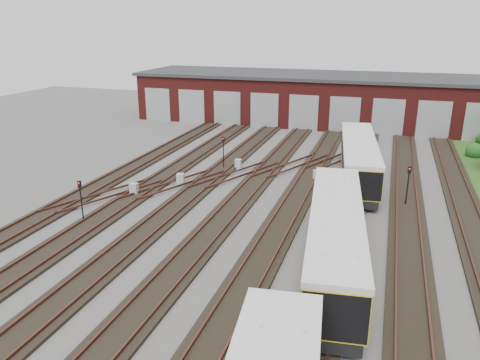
% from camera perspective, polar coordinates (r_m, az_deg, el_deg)
% --- Properties ---
extents(ground, '(120.00, 120.00, 0.00)m').
position_cam_1_polar(ground, '(27.58, -1.38, -9.03)').
color(ground, '#4D4A47').
rests_on(ground, ground).
extents(track_network, '(30.40, 70.00, 0.33)m').
position_cam_1_polar(track_network, '(28.07, -1.31, -8.26)').
color(track_network, black).
rests_on(track_network, ground).
extents(maintenance_shed, '(51.00, 12.50, 6.35)m').
position_cam_1_polar(maintenance_shed, '(64.25, 10.54, 9.76)').
color(maintenance_shed, '#591816').
rests_on(maintenance_shed, ground).
extents(metro_train, '(4.48, 47.37, 3.13)m').
position_cam_1_polar(metro_train, '(25.70, 11.54, -6.78)').
color(metro_train, black).
rests_on(metro_train, ground).
extents(signal_mast_0, '(0.25, 0.23, 3.01)m').
position_cam_1_polar(signal_mast_0, '(32.59, -18.84, -1.92)').
color(signal_mast_0, black).
rests_on(signal_mast_0, ground).
extents(signal_mast_1, '(0.24, 0.23, 3.02)m').
position_cam_1_polar(signal_mast_1, '(42.59, -2.05, 3.84)').
color(signal_mast_1, black).
rests_on(signal_mast_1, ground).
extents(signal_mast_2, '(0.24, 0.23, 3.04)m').
position_cam_1_polar(signal_mast_2, '(32.50, 9.82, -1.15)').
color(signal_mast_2, black).
rests_on(signal_mast_2, ground).
extents(signal_mast_3, '(0.27, 0.25, 3.03)m').
position_cam_1_polar(signal_mast_3, '(35.86, 19.83, -0.12)').
color(signal_mast_3, black).
rests_on(signal_mast_3, ground).
extents(relay_cabinet_0, '(0.63, 0.54, 0.99)m').
position_cam_1_polar(relay_cabinet_0, '(37.26, -12.79, -1.12)').
color(relay_cabinet_0, '#B1B3B7').
rests_on(relay_cabinet_0, ground).
extents(relay_cabinet_1, '(0.56, 0.48, 0.90)m').
position_cam_1_polar(relay_cabinet_1, '(43.03, -0.22, 1.97)').
color(relay_cabinet_1, '#B1B3B7').
rests_on(relay_cabinet_1, ground).
extents(relay_cabinet_2, '(0.69, 0.61, 1.00)m').
position_cam_1_polar(relay_cabinet_2, '(38.91, -7.27, 0.06)').
color(relay_cabinet_2, '#B1B3B7').
rests_on(relay_cabinet_2, ground).
extents(relay_cabinet_3, '(0.74, 0.66, 1.06)m').
position_cam_1_polar(relay_cabinet_3, '(36.92, 11.00, -1.13)').
color(relay_cabinet_3, '#B1B3B7').
rests_on(relay_cabinet_3, ground).
extents(relay_cabinet_4, '(0.59, 0.52, 0.86)m').
position_cam_1_polar(relay_cabinet_4, '(40.46, 9.24, 0.59)').
color(relay_cabinet_4, '#B1B3B7').
rests_on(relay_cabinet_4, ground).
extents(bush_1, '(1.68, 1.68, 1.68)m').
position_cam_1_polar(bush_1, '(52.28, 26.70, 3.41)').
color(bush_1, '#1D4714').
rests_on(bush_1, ground).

